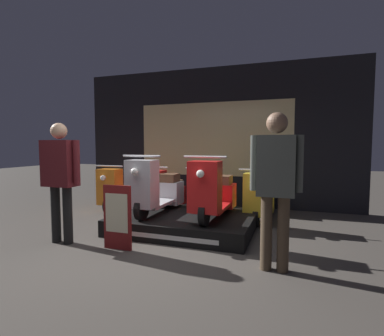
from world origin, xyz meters
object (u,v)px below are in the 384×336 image
object	(u,v)px
scooter_display_right	(213,193)
scooter_backrow_1	(164,193)
price_sign_board	(117,217)
scooter_display_left	(156,190)
person_left_browsing	(60,172)
person_right_browsing	(276,179)
scooter_backrow_2	(209,196)
scooter_backrow_3	(260,199)
scooter_backrow_0	(122,191)

from	to	relation	value
scooter_display_right	scooter_backrow_1	bearing A→B (deg)	140.34
price_sign_board	scooter_display_left	bearing A→B (deg)	88.06
scooter_display_right	person_left_browsing	world-z (taller)	person_left_browsing
scooter_backrow_1	person_right_browsing	size ratio (longest dim) A/B	0.85
scooter_display_left	scooter_backrow_2	xyz separation A→B (m)	(0.61, 1.15, -0.26)
person_left_browsing	scooter_backrow_1	bearing A→B (deg)	75.90
scooter_backrow_2	person_right_browsing	xyz separation A→B (m)	(1.40, -2.28, 0.64)
scooter_backrow_2	person_right_browsing	size ratio (longest dim) A/B	0.85
scooter_display_left	scooter_backrow_3	distance (m)	1.99
scooter_display_right	scooter_display_left	bearing A→B (deg)	180.00
scooter_backrow_0	scooter_backrow_1	distance (m)	0.99
scooter_display_left	person_right_browsing	distance (m)	2.34
scooter_display_right	scooter_backrow_1	size ratio (longest dim) A/B	1.00
scooter_display_left	price_sign_board	world-z (taller)	scooter_display_left
scooter_display_left	scooter_backrow_1	xyz separation A→B (m)	(-0.38, 1.15, -0.26)
scooter_backrow_0	price_sign_board	xyz separation A→B (m)	(1.33, -2.26, 0.04)
scooter_backrow_0	person_right_browsing	bearing A→B (deg)	-33.95
scooter_backrow_0	person_right_browsing	world-z (taller)	person_right_browsing
scooter_display_left	scooter_backrow_0	world-z (taller)	scooter_display_left
scooter_backrow_0	scooter_backrow_2	distance (m)	1.98
scooter_backrow_3	scooter_display_right	bearing A→B (deg)	-117.44
scooter_backrow_2	person_left_browsing	size ratio (longest dim) A/B	0.88
scooter_backrow_1	scooter_backrow_3	bearing A→B (deg)	0.00
person_right_browsing	scooter_backrow_2	bearing A→B (deg)	121.64
person_right_browsing	scooter_backrow_3	bearing A→B (deg)	100.29
scooter_backrow_2	scooter_display_left	bearing A→B (deg)	-118.02
scooter_display_right	price_sign_board	bearing A→B (deg)	-133.27
scooter_display_right	scooter_backrow_0	world-z (taller)	scooter_display_right
scooter_display_right	scooter_backrow_2	bearing A→B (deg)	108.96
scooter_display_left	scooter_backrow_2	bearing A→B (deg)	61.98
scooter_backrow_2	scooter_display_right	bearing A→B (deg)	-71.04
scooter_backrow_0	scooter_backrow_2	bearing A→B (deg)	0.00
person_left_browsing	scooter_backrow_0	bearing A→B (deg)	100.40
scooter_display_left	price_sign_board	xyz separation A→B (m)	(-0.04, -1.11, -0.22)
price_sign_board	person_left_browsing	bearing A→B (deg)	-178.55
scooter_backrow_3	person_right_browsing	world-z (taller)	person_right_browsing
scooter_display_right	price_sign_board	distance (m)	1.54
person_left_browsing	scooter_display_right	bearing A→B (deg)	30.02
scooter_backrow_2	price_sign_board	distance (m)	2.35
scooter_backrow_0	person_left_browsing	distance (m)	2.40
scooter_backrow_2	price_sign_board	world-z (taller)	scooter_backrow_2
scooter_display_left	scooter_backrow_3	xyz separation A→B (m)	(1.60, 1.15, -0.26)
scooter_display_left	scooter_backrow_2	distance (m)	1.33
scooter_backrow_3	person_left_browsing	xyz separation A→B (m)	(-2.55, -2.28, 0.63)
scooter_backrow_1	scooter_display_left	bearing A→B (deg)	-71.71
scooter_backrow_0	scooter_backrow_3	distance (m)	2.97
scooter_backrow_0	scooter_backrow_3	world-z (taller)	same
scooter_backrow_0	price_sign_board	size ratio (longest dim) A/B	1.73
scooter_backrow_3	price_sign_board	world-z (taller)	scooter_backrow_3
price_sign_board	scooter_backrow_2	bearing A→B (deg)	73.96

